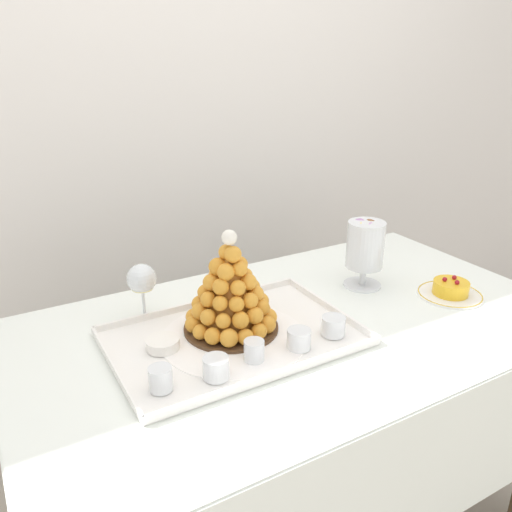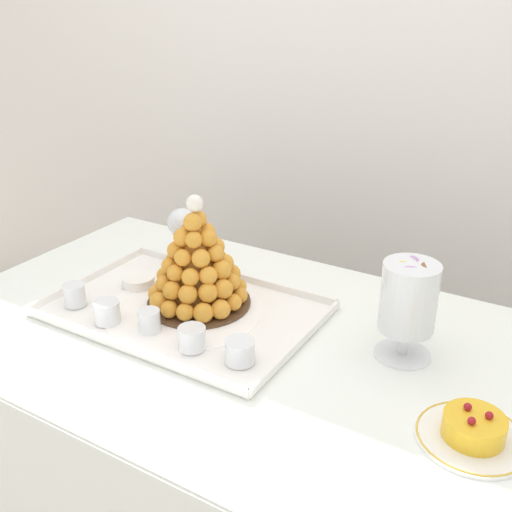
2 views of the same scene
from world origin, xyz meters
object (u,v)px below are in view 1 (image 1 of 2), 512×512
(dessert_cup_right, at_px, (333,326))
(macaron_goblet, at_px, (365,246))
(wine_glass, at_px, (142,280))
(creme_brulee_ramekin, at_px, (163,343))
(croquembouche, at_px, (230,293))
(dessert_cup_mid_left, at_px, (216,368))
(fruit_tart_plate, at_px, (450,290))
(dessert_cup_centre, at_px, (254,351))
(serving_tray, at_px, (234,338))
(dessert_cup_left, at_px, (161,379))
(dessert_cup_mid_right, at_px, (299,340))

(dessert_cup_right, relative_size, macaron_goblet, 0.28)
(wine_glass, bearing_deg, creme_brulee_ramekin, -94.00)
(croquembouche, bearing_deg, wine_glass, 135.69)
(dessert_cup_right, bearing_deg, dessert_cup_mid_left, -176.62)
(dessert_cup_mid_left, xyz_separation_m, fruit_tart_plate, (0.80, 0.04, -0.01))
(dessert_cup_centre, xyz_separation_m, creme_brulee_ramekin, (-0.17, 0.16, -0.01))
(creme_brulee_ramekin, bearing_deg, dessert_cup_centre, -42.70)
(serving_tray, relative_size, dessert_cup_left, 11.60)
(croquembouche, relative_size, wine_glass, 1.67)
(dessert_cup_left, xyz_separation_m, fruit_tart_plate, (0.92, 0.02, -0.02))
(dessert_cup_mid_left, height_order, wine_glass, wine_glass)
(macaron_goblet, relative_size, fruit_tart_plate, 1.15)
(dessert_cup_centre, relative_size, fruit_tart_plate, 0.26)
(croquembouche, bearing_deg, dessert_cup_mid_right, -58.21)
(creme_brulee_ramekin, xyz_separation_m, macaron_goblet, (0.68, 0.05, 0.11))
(dessert_cup_left, relative_size, creme_brulee_ramekin, 0.64)
(dessert_cup_mid_right, xyz_separation_m, creme_brulee_ramekin, (-0.29, 0.16, -0.01))
(serving_tray, height_order, croquembouche, croquembouche)
(dessert_cup_mid_right, bearing_deg, dessert_cup_right, 4.78)
(dessert_cup_right, xyz_separation_m, fruit_tart_plate, (0.46, 0.02, -0.01))
(croquembouche, relative_size, dessert_cup_centre, 5.45)
(fruit_tart_plate, bearing_deg, macaron_goblet, 134.60)
(croquembouche, xyz_separation_m, dessert_cup_left, (-0.25, -0.16, -0.08))
(dessert_cup_mid_left, height_order, dessert_cup_right, dessert_cup_mid_left)
(croquembouche, relative_size, dessert_cup_left, 5.13)
(dessert_cup_centre, distance_m, fruit_tart_plate, 0.69)
(croquembouche, height_order, dessert_cup_left, croquembouche)
(dessert_cup_mid_left, height_order, dessert_cup_mid_right, dessert_cup_mid_left)
(macaron_goblet, bearing_deg, wine_glass, 169.37)
(croquembouche, distance_m, macaron_goblet, 0.49)
(fruit_tart_plate, relative_size, wine_glass, 1.17)
(fruit_tart_plate, xyz_separation_m, wine_glass, (-0.85, 0.31, 0.10))
(dessert_cup_centre, xyz_separation_m, dessert_cup_mid_right, (0.12, -0.01, -0.00))
(dessert_cup_left, distance_m, macaron_goblet, 0.77)
(dessert_cup_mid_left, bearing_deg, serving_tray, 49.71)
(dessert_cup_mid_left, relative_size, dessert_cup_centre, 1.18)
(dessert_cup_left, distance_m, dessert_cup_right, 0.47)
(croquembouche, height_order, dessert_cup_centre, croquembouche)
(serving_tray, xyz_separation_m, creme_brulee_ramekin, (-0.17, 0.04, 0.02))
(dessert_cup_left, distance_m, dessert_cup_centre, 0.23)
(dessert_cup_left, xyz_separation_m, dessert_cup_right, (0.47, 0.00, -0.00))
(serving_tray, distance_m, dessert_cup_mid_left, 0.18)
(croquembouche, xyz_separation_m, fruit_tart_plate, (0.67, -0.14, -0.09))
(dessert_cup_mid_left, xyz_separation_m, dessert_cup_mid_right, (0.23, 0.01, -0.00))
(croquembouche, height_order, wine_glass, croquembouche)
(croquembouche, distance_m, dessert_cup_mid_left, 0.23)
(croquembouche, height_order, fruit_tart_plate, croquembouche)
(dessert_cup_left, xyz_separation_m, dessert_cup_mid_right, (0.35, -0.01, -0.00))
(macaron_goblet, bearing_deg, serving_tray, -169.87)
(macaron_goblet, bearing_deg, creme_brulee_ramekin, -175.86)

